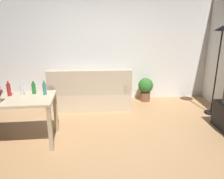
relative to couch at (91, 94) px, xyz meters
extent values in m
cube|color=tan|center=(0.31, -1.59, -0.32)|extent=(5.20, 4.40, 0.02)
cube|color=white|center=(0.31, 0.61, 1.04)|extent=(5.20, 0.10, 2.70)
cube|color=beige|center=(0.00, 0.06, -0.11)|extent=(1.76, 0.84, 0.40)
cube|color=#C0AD91|center=(0.00, -0.28, 0.35)|extent=(1.76, 0.16, 0.52)
cube|color=#C8B597|center=(0.80, 0.06, 0.20)|extent=(0.16, 0.84, 0.22)
cube|color=#C8B597|center=(-0.80, 0.06, 0.20)|extent=(0.16, 0.84, 0.22)
cylinder|color=black|center=(2.56, -0.54, -0.29)|extent=(0.26, 0.26, 0.03)
cylinder|color=black|center=(2.56, -0.54, 0.56)|extent=(0.03, 0.03, 1.68)
cone|color=black|center=(2.56, -0.54, 1.45)|extent=(0.32, 0.32, 0.10)
cube|color=#C6B28E|center=(-1.13, -1.46, 0.43)|extent=(1.23, 0.75, 0.04)
cube|color=tan|center=(-0.56, -1.75, 0.05)|extent=(0.06, 0.06, 0.72)
cube|color=tan|center=(-0.58, -1.13, 0.05)|extent=(0.06, 0.06, 0.72)
cylinder|color=brown|center=(1.32, 0.31, -0.20)|extent=(0.24, 0.24, 0.22)
sphere|color=#2D6B28|center=(1.32, 0.31, 0.08)|extent=(0.36, 0.36, 0.36)
cylinder|color=#AD2323|center=(-1.24, -1.34, 0.55)|extent=(0.06, 0.06, 0.20)
cylinder|color=#AD2323|center=(-1.24, -1.34, 0.67)|extent=(0.03, 0.03, 0.04)
cylinder|color=silver|center=(-1.04, -1.33, 0.54)|extent=(0.05, 0.05, 0.18)
cylinder|color=silver|center=(-1.04, -1.33, 0.65)|extent=(0.02, 0.02, 0.04)
cylinder|color=#1E722D|center=(-0.87, -1.26, 0.54)|extent=(0.06, 0.06, 0.17)
cylinder|color=#1E722D|center=(-0.87, -1.26, 0.64)|extent=(0.03, 0.03, 0.04)
cylinder|color=teal|center=(-0.69, -1.32, 0.55)|extent=(0.06, 0.06, 0.19)
cylinder|color=teal|center=(-0.69, -1.32, 0.66)|extent=(0.03, 0.03, 0.04)
camera|label=1|loc=(0.17, -4.80, 1.63)|focal=35.90mm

